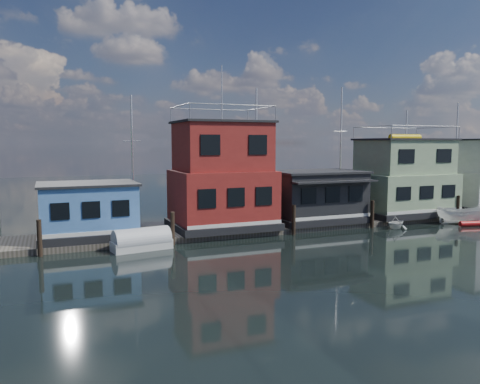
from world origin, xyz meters
name	(u,v)px	position (x,y,z in m)	size (l,w,h in m)	color
ground	(431,258)	(0.00, 0.00, 0.00)	(160.00, 160.00, 0.00)	black
dock	(320,223)	(0.00, 12.00, 0.20)	(48.00, 5.00, 0.40)	#595147
houseboat_blue	(88,210)	(-18.00, 12.00, 2.21)	(6.40, 4.90, 3.66)	black
houseboat_red	(222,178)	(-8.50, 12.00, 4.10)	(7.40, 5.90, 11.86)	black
houseboat_dark	(315,196)	(-0.50, 11.98, 2.42)	(7.40, 6.10, 4.06)	black
houseboat_green	(404,179)	(8.50, 12.00, 3.55)	(8.40, 5.90, 7.03)	black
pilings	(336,217)	(-0.33, 9.20, 1.10)	(42.28, 0.28, 2.20)	#2D2116
background_masts	(330,155)	(4.76, 18.00, 5.55)	(36.40, 0.16, 12.00)	silver
dinghy_white	(396,222)	(4.62, 8.33, 0.52)	(1.70, 1.97, 1.04)	silver
red_kayak	(477,223)	(11.43, 6.73, 0.22)	(0.43, 0.43, 2.94)	red
tarp_runabout	(142,241)	(-15.13, 8.65, 0.55)	(3.83, 1.99, 1.48)	silver
motorboat	(462,215)	(11.03, 7.88, 0.78)	(1.52, 4.03, 1.56)	white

